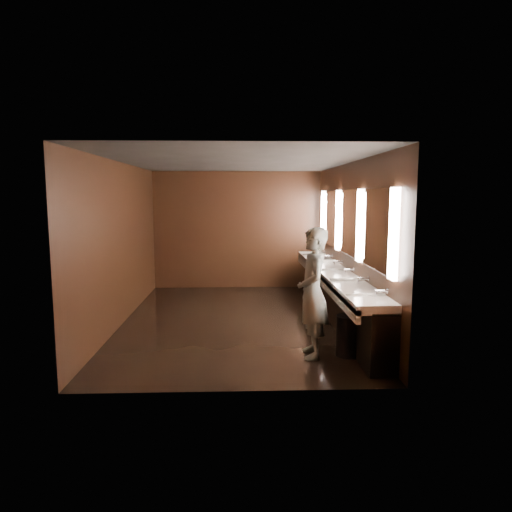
{
  "coord_description": "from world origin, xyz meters",
  "views": [
    {
      "loc": [
        0.05,
        -7.97,
        2.22
      ],
      "look_at": [
        0.34,
        0.0,
        1.17
      ],
      "focal_mm": 32.0,
      "sensor_mm": 36.0,
      "label": 1
    }
  ],
  "objects": [
    {
      "name": "wall_back",
      "position": [
        0.0,
        3.0,
        1.4
      ],
      "size": [
        4.0,
        0.02,
        2.8
      ],
      "primitive_type": "cube",
      "color": "black",
      "rests_on": "floor"
    },
    {
      "name": "wall_left",
      "position": [
        -2.0,
        0.0,
        1.4
      ],
      "size": [
        0.02,
        6.0,
        2.8
      ],
      "primitive_type": "cube",
      "color": "black",
      "rests_on": "floor"
    },
    {
      "name": "person",
      "position": [
        1.06,
        -1.87,
        0.9
      ],
      "size": [
        0.44,
        0.66,
        1.8
      ],
      "primitive_type": "imported",
      "rotation": [
        0.0,
        0.0,
        -1.56
      ],
      "color": "#81B4C1",
      "rests_on": "floor"
    },
    {
      "name": "wall_front",
      "position": [
        0.0,
        -3.0,
        1.4
      ],
      "size": [
        4.0,
        0.02,
        2.8
      ],
      "primitive_type": "cube",
      "color": "black",
      "rests_on": "floor"
    },
    {
      "name": "mirror_band",
      "position": [
        1.98,
        -0.0,
        1.75
      ],
      "size": [
        0.06,
        5.03,
        1.15
      ],
      "color": "white",
      "rests_on": "wall_right"
    },
    {
      "name": "sink_counter",
      "position": [
        1.79,
        0.0,
        0.5
      ],
      "size": [
        0.55,
        5.4,
        1.01
      ],
      "color": "black",
      "rests_on": "floor"
    },
    {
      "name": "floor",
      "position": [
        0.0,
        0.0,
        0.0
      ],
      "size": [
        6.0,
        6.0,
        0.0
      ],
      "primitive_type": "plane",
      "color": "black",
      "rests_on": "ground"
    },
    {
      "name": "trash_bin",
      "position": [
        1.58,
        -1.86,
        0.28
      ],
      "size": [
        0.39,
        0.39,
        0.57
      ],
      "primitive_type": "cylinder",
      "rotation": [
        0.0,
        0.0,
        -0.06
      ],
      "color": "black",
      "rests_on": "floor"
    },
    {
      "name": "wall_right",
      "position": [
        2.0,
        0.0,
        1.4
      ],
      "size": [
        0.02,
        6.0,
        2.8
      ],
      "primitive_type": "cube",
      "color": "black",
      "rests_on": "floor"
    },
    {
      "name": "ceiling",
      "position": [
        0.0,
        0.0,
        2.8
      ],
      "size": [
        4.0,
        6.0,
        0.02
      ],
      "primitive_type": "cube",
      "color": "#2D2D2B",
      "rests_on": "wall_back"
    }
  ]
}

